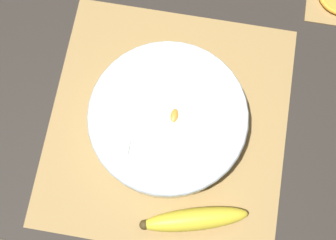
% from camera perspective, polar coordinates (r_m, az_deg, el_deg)
% --- Properties ---
extents(ground_plane, '(6.00, 6.00, 0.00)m').
position_cam_1_polar(ground_plane, '(0.86, 0.00, -0.53)').
color(ground_plane, '#2D2823').
extents(bamboo_mat_center, '(0.45, 0.43, 0.01)m').
position_cam_1_polar(bamboo_mat_center, '(0.85, 0.00, -0.47)').
color(bamboo_mat_center, '#A8844C').
rests_on(bamboo_mat_center, ground_plane).
extents(fruit_salad_bowl, '(0.28, 0.28, 0.06)m').
position_cam_1_polar(fruit_salad_bowl, '(0.82, 0.02, 0.23)').
color(fruit_salad_bowl, silver).
rests_on(fruit_salad_bowl, bamboo_mat_center).
extents(whole_banana, '(0.09, 0.18, 0.04)m').
position_cam_1_polar(whole_banana, '(0.80, 3.19, -12.00)').
color(whole_banana, yellow).
rests_on(whole_banana, bamboo_mat_center).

